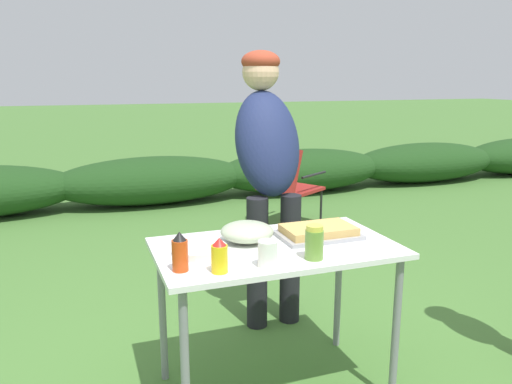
# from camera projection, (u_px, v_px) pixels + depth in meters

# --- Properties ---
(shrub_hedge) EXTENTS (14.40, 0.90, 0.57)m
(shrub_hedge) POSITION_uv_depth(u_px,v_px,m) (152.00, 180.00, 6.07)
(shrub_hedge) COLOR #1E4219
(shrub_hedge) RESTS_ON ground
(folding_table) EXTENTS (1.10, 0.64, 0.74)m
(folding_table) POSITION_uv_depth(u_px,v_px,m) (275.00, 261.00, 2.31)
(folding_table) COLOR white
(folding_table) RESTS_ON ground
(food_tray) EXTENTS (0.38, 0.25, 0.06)m
(food_tray) POSITION_uv_depth(u_px,v_px,m) (318.00, 232.00, 2.41)
(food_tray) COLOR #9E9EA3
(food_tray) RESTS_ON folding_table
(plate_stack) EXTENTS (0.24, 0.24, 0.03)m
(plate_stack) POSITION_uv_depth(u_px,v_px,m) (200.00, 250.00, 2.18)
(plate_stack) COLOR white
(plate_stack) RESTS_ON folding_table
(mixing_bowl) EXTENTS (0.25, 0.25, 0.09)m
(mixing_bowl) POSITION_uv_depth(u_px,v_px,m) (247.00, 232.00, 2.34)
(mixing_bowl) COLOR #ADBC99
(mixing_bowl) RESTS_ON folding_table
(paper_cup_stack) EXTENTS (0.08, 0.08, 0.11)m
(paper_cup_stack) POSITION_uv_depth(u_px,v_px,m) (268.00, 254.00, 2.02)
(paper_cup_stack) COLOR white
(paper_cup_stack) RESTS_ON folding_table
(hot_sauce_bottle) EXTENTS (0.06, 0.06, 0.16)m
(hot_sauce_bottle) POSITION_uv_depth(u_px,v_px,m) (180.00, 252.00, 1.97)
(hot_sauce_bottle) COLOR #CC4214
(hot_sauce_bottle) RESTS_ON folding_table
(mustard_bottle) EXTENTS (0.07, 0.07, 0.14)m
(mustard_bottle) POSITION_uv_depth(u_px,v_px,m) (219.00, 256.00, 1.96)
(mustard_bottle) COLOR yellow
(mustard_bottle) RESTS_ON folding_table
(relish_jar) EXTENTS (0.08, 0.08, 0.15)m
(relish_jar) POSITION_uv_depth(u_px,v_px,m) (314.00, 243.00, 2.10)
(relish_jar) COLOR olive
(relish_jar) RESTS_ON folding_table
(standing_person_in_gray_fleece) EXTENTS (0.40, 0.51, 1.66)m
(standing_person_in_gray_fleece) POSITION_uv_depth(u_px,v_px,m) (268.00, 157.00, 3.00)
(standing_person_in_gray_fleece) COLOR black
(standing_person_in_gray_fleece) RESTS_ON ground
(camp_chair_green_behind_table) EXTENTS (0.74, 0.70, 0.83)m
(camp_chair_green_behind_table) POSITION_uv_depth(u_px,v_px,m) (289.00, 183.00, 5.03)
(camp_chair_green_behind_table) COLOR maroon
(camp_chair_green_behind_table) RESTS_ON ground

